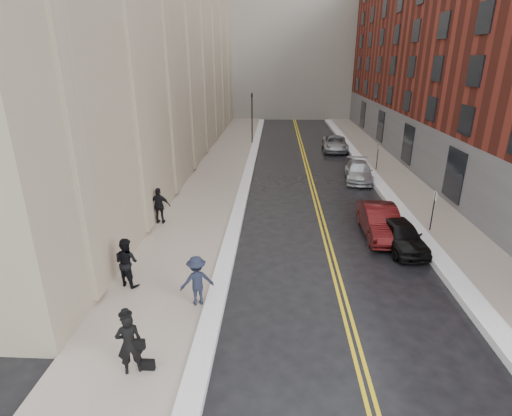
# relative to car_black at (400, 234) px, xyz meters

# --- Properties ---
(ground) EXTENTS (160.00, 160.00, 0.00)m
(ground) POSITION_rel_car_black_xyz_m (-5.83, -6.15, -0.68)
(ground) COLOR black
(ground) RESTS_ON ground
(sidewalk_left) EXTENTS (4.00, 64.00, 0.15)m
(sidewalk_left) POSITION_rel_car_black_xyz_m (-10.33, 9.85, -0.60)
(sidewalk_left) COLOR gray
(sidewalk_left) RESTS_ON ground
(sidewalk_right) EXTENTS (3.00, 64.00, 0.15)m
(sidewalk_right) POSITION_rel_car_black_xyz_m (3.17, 9.85, -0.60)
(sidewalk_right) COLOR gray
(sidewalk_right) RESTS_ON ground
(lane_stripe_a) EXTENTS (0.12, 64.00, 0.01)m
(lane_stripe_a) POSITION_rel_car_black_xyz_m (-3.45, 9.85, -0.67)
(lane_stripe_a) COLOR gold
(lane_stripe_a) RESTS_ON ground
(lane_stripe_b) EXTENTS (0.12, 64.00, 0.01)m
(lane_stripe_b) POSITION_rel_car_black_xyz_m (-3.21, 9.85, -0.67)
(lane_stripe_b) COLOR gold
(lane_stripe_b) RESTS_ON ground
(snow_ridge_left) EXTENTS (0.70, 60.80, 0.26)m
(snow_ridge_left) POSITION_rel_car_black_xyz_m (-8.03, 9.85, -0.55)
(snow_ridge_left) COLOR white
(snow_ridge_left) RESTS_ON ground
(snow_ridge_right) EXTENTS (0.85, 60.80, 0.30)m
(snow_ridge_right) POSITION_rel_car_black_xyz_m (1.32, 9.85, -0.53)
(snow_ridge_right) COLOR white
(snow_ridge_right) RESTS_ON ground
(building_right) EXTENTS (14.00, 50.00, 18.00)m
(building_right) POSITION_rel_car_black_xyz_m (11.67, 16.85, 8.32)
(building_right) COLOR maroon
(building_right) RESTS_ON ground
(traffic_signal) EXTENTS (0.18, 0.15, 5.20)m
(traffic_signal) POSITION_rel_car_black_xyz_m (-8.43, 23.85, 2.41)
(traffic_signal) COLOR black
(traffic_signal) RESTS_ON ground
(parking_sign_near) EXTENTS (0.06, 0.35, 2.23)m
(parking_sign_near) POSITION_rel_car_black_xyz_m (2.07, 1.85, 0.68)
(parking_sign_near) COLOR black
(parking_sign_near) RESTS_ON ground
(parking_sign_far) EXTENTS (0.06, 0.35, 2.23)m
(parking_sign_far) POSITION_rel_car_black_xyz_m (2.07, 13.85, 0.68)
(parking_sign_far) COLOR black
(parking_sign_far) RESTS_ON ground
(car_black) EXTENTS (2.03, 4.13, 1.35)m
(car_black) POSITION_rel_car_black_xyz_m (0.00, 0.00, 0.00)
(car_black) COLOR black
(car_black) RESTS_ON ground
(car_maroon) EXTENTS (1.64, 4.62, 1.52)m
(car_maroon) POSITION_rel_car_black_xyz_m (-0.63, 1.39, 0.08)
(car_maroon) COLOR #440C0D
(car_maroon) RESTS_ON ground
(car_silver_near) EXTENTS (2.36, 4.74, 1.32)m
(car_silver_near) POSITION_rel_car_black_xyz_m (0.17, 11.21, -0.02)
(car_silver_near) COLOR #ACAFB4
(car_silver_near) RESTS_ON ground
(car_silver_far) EXTENTS (2.58, 5.11, 1.38)m
(car_silver_far) POSITION_rel_car_black_xyz_m (-0.24, 21.24, 0.02)
(car_silver_far) COLOR #9A9DA1
(car_silver_far) RESTS_ON ground
(pedestrian_main) EXTENTS (0.82, 0.69, 1.92)m
(pedestrian_main) POSITION_rel_car_black_xyz_m (-9.86, -8.69, 0.43)
(pedestrian_main) COLOR black
(pedestrian_main) RESTS_ON sidewalk_left
(pedestrian_a) EXTENTS (1.18, 1.08, 1.97)m
(pedestrian_a) POSITION_rel_car_black_xyz_m (-11.57, -4.15, 0.46)
(pedestrian_a) COLOR black
(pedestrian_a) RESTS_ON sidewalk_left
(pedestrian_b) EXTENTS (1.37, 1.07, 1.86)m
(pedestrian_b) POSITION_rel_car_black_xyz_m (-8.64, -5.26, 0.40)
(pedestrian_b) COLOR black
(pedestrian_b) RESTS_ON sidewalk_left
(pedestrian_c) EXTENTS (1.15, 0.48, 1.96)m
(pedestrian_c) POSITION_rel_car_black_xyz_m (-12.03, 2.05, 0.45)
(pedestrian_c) COLOR black
(pedestrian_c) RESTS_ON sidewalk_left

